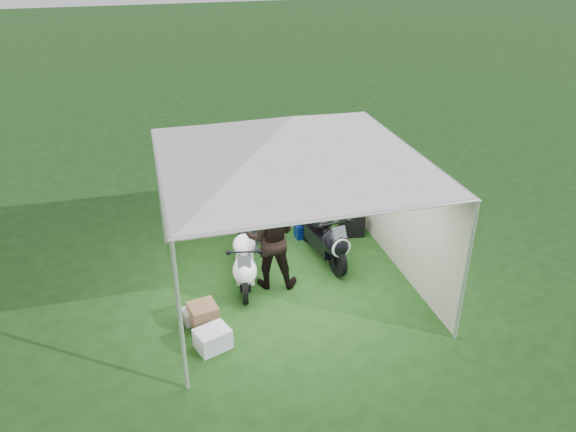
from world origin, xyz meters
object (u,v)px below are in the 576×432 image
(motorcycle_white, at_px, (245,259))
(person_dark_jacket, at_px, (271,237))
(equipment_box, at_px, (352,224))
(crate_2, at_px, (194,315))
(crate_0, at_px, (213,339))
(person_blue_jacket, at_px, (258,208))
(canopy_tent, at_px, (292,143))
(crate_1, at_px, (203,315))
(paddock_stand, at_px, (304,231))
(motorcycle_black, at_px, (324,233))

(motorcycle_white, bearing_deg, person_dark_jacket, -1.96)
(motorcycle_white, height_order, equipment_box, motorcycle_white)
(equipment_box, height_order, crate_2, equipment_box)
(equipment_box, distance_m, crate_0, 4.15)
(person_blue_jacket, bearing_deg, canopy_tent, 55.37)
(person_blue_jacket, bearing_deg, person_dark_jacket, 40.83)
(crate_1, bearing_deg, paddock_stand, 44.44)
(motorcycle_white, relative_size, paddock_stand, 4.86)
(canopy_tent, xyz_separation_m, equipment_box, (1.63, 1.37, -2.35))
(paddock_stand, bearing_deg, canopy_tent, -114.53)
(crate_0, bearing_deg, motorcycle_white, 62.56)
(motorcycle_white, height_order, person_blue_jacket, person_blue_jacket)
(crate_0, distance_m, crate_2, 0.72)
(motorcycle_white, distance_m, crate_0, 1.73)
(canopy_tent, height_order, motorcycle_black, canopy_tent)
(equipment_box, relative_size, crate_2, 1.45)
(equipment_box, height_order, crate_0, equipment_box)
(motorcycle_black, bearing_deg, motorcycle_white, -171.35)
(canopy_tent, distance_m, motorcycle_white, 2.23)
(motorcycle_white, distance_m, crate_2, 1.33)
(person_blue_jacket, xyz_separation_m, crate_1, (-1.32, -2.04, -0.70))
(motorcycle_white, relative_size, motorcycle_black, 0.90)
(person_dark_jacket, relative_size, person_blue_jacket, 1.03)
(motorcycle_white, relative_size, crate_0, 3.70)
(canopy_tent, relative_size, crate_0, 11.84)
(person_blue_jacket, relative_size, crate_2, 5.55)
(paddock_stand, distance_m, crate_0, 3.59)
(canopy_tent, xyz_separation_m, person_blue_jacket, (-0.29, 1.29, -1.70))
(motorcycle_black, relative_size, person_blue_jacket, 1.12)
(paddock_stand, distance_m, crate_1, 3.21)
(motorcycle_black, bearing_deg, crate_1, -157.05)
(person_blue_jacket, height_order, crate_2, person_blue_jacket)
(motorcycle_white, bearing_deg, motorcycle_black, 26.02)
(motorcycle_white, relative_size, person_dark_jacket, 0.97)
(equipment_box, distance_m, crate_1, 3.86)
(canopy_tent, bearing_deg, crate_0, -139.67)
(motorcycle_white, xyz_separation_m, paddock_stand, (1.45, 1.31, -0.35))
(person_blue_jacket, bearing_deg, motorcycle_black, 100.76)
(canopy_tent, height_order, crate_2, canopy_tent)
(canopy_tent, relative_size, motorcycle_black, 2.89)
(motorcycle_white, relative_size, crate_2, 5.59)
(motorcycle_white, xyz_separation_m, person_dark_jacket, (0.43, -0.10, 0.42))
(paddock_stand, height_order, person_blue_jacket, person_blue_jacket)
(motorcycle_black, height_order, equipment_box, motorcycle_black)
(canopy_tent, bearing_deg, crate_2, -160.26)
(person_blue_jacket, relative_size, crate_1, 4.31)
(motorcycle_white, distance_m, equipment_box, 2.68)
(canopy_tent, xyz_separation_m, crate_1, (-1.61, -0.75, -2.39))
(canopy_tent, bearing_deg, paddock_stand, 65.47)
(motorcycle_white, distance_m, motorcycle_black, 1.61)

